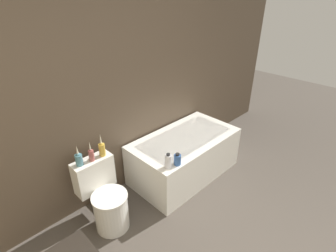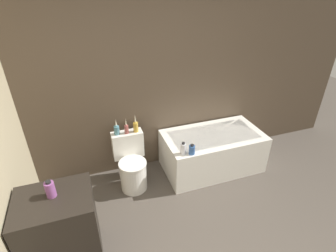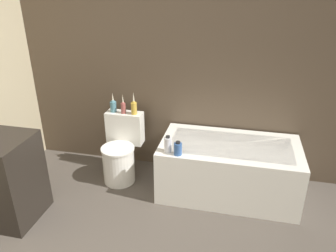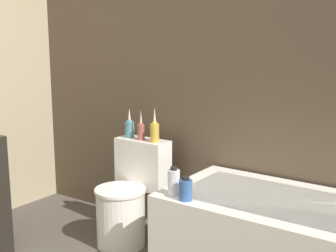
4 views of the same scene
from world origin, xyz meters
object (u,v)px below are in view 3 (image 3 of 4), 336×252
object	(u,v)px
shampoo_bottle_tall	(168,144)
bathtub	(228,168)
vase_gold	(113,105)
vase_bronze	(134,107)
vase_silver	(123,107)
toilet	(121,152)
shampoo_bottle_short	(178,149)

from	to	relation	value
shampoo_bottle_tall	bathtub	bearing A→B (deg)	26.04
vase_gold	vase_bronze	size ratio (longest dim) A/B	0.88
vase_silver	shampoo_bottle_tall	size ratio (longest dim) A/B	1.29
bathtub	shampoo_bottle_tall	xyz separation A→B (m)	(-0.59, -0.29, 0.36)
shampoo_bottle_tall	toilet	bearing A→B (deg)	153.34
bathtub	vase_silver	xyz separation A→B (m)	(-1.20, 0.18, 0.52)
vase_silver	vase_bronze	xyz separation A→B (m)	(0.12, 0.00, 0.01)
toilet	vase_gold	world-z (taller)	vase_gold
toilet	vase_gold	bearing A→B (deg)	125.51
vase_bronze	shampoo_bottle_short	xyz separation A→B (m)	(0.60, -0.50, -0.19)
vase_bronze	shampoo_bottle_short	world-z (taller)	vase_bronze
toilet	vase_bronze	xyz separation A→B (m)	(0.12, 0.16, 0.50)
vase_silver	shampoo_bottle_short	distance (m)	0.89
shampoo_bottle_tall	vase_gold	bearing A→B (deg)	146.83
bathtub	vase_silver	distance (m)	1.32
bathtub	vase_silver	world-z (taller)	vase_silver
toilet	vase_gold	xyz separation A→B (m)	(-0.12, 0.17, 0.49)
vase_silver	bathtub	bearing A→B (deg)	-8.42
bathtub	shampoo_bottle_short	size ratio (longest dim) A/B	10.10
vase_silver	shampoo_bottle_tall	world-z (taller)	vase_silver
bathtub	vase_bronze	world-z (taller)	vase_bronze
bathtub	shampoo_bottle_short	distance (m)	0.68
shampoo_bottle_tall	vase_bronze	bearing A→B (deg)	136.39
vase_bronze	shampoo_bottle_short	distance (m)	0.80
toilet	shampoo_bottle_short	distance (m)	0.86
vase_silver	shampoo_bottle_short	xyz separation A→B (m)	(0.72, -0.50, -0.17)
vase_gold	shampoo_bottle_tall	distance (m)	0.90
toilet	vase_bronze	size ratio (longest dim) A/B	2.88
vase_silver	vase_bronze	bearing A→B (deg)	0.61
vase_gold	toilet	bearing A→B (deg)	-54.49
vase_silver	shampoo_bottle_short	size ratio (longest dim) A/B	1.58
bathtub	vase_silver	size ratio (longest dim) A/B	6.38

